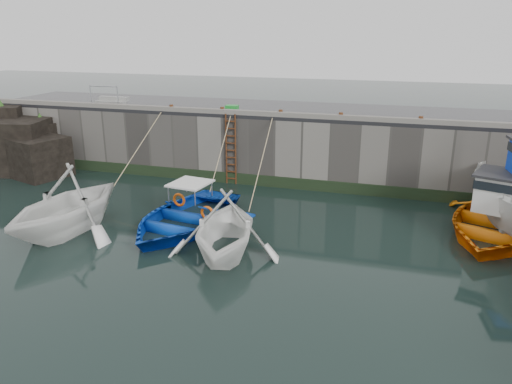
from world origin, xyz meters
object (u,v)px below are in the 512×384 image
(fish_crate, at_px, (232,108))
(boat_far_orange, at_px, (499,221))
(ladder, at_px, (231,150))
(bollard_b, at_px, (222,110))
(bollard_c, at_px, (281,113))
(bollard_d, at_px, (341,116))
(boat_near_blacktrim, at_px, (225,253))
(boat_near_blue, at_px, (185,226))
(boat_near_white, at_px, (69,231))
(bollard_a, at_px, (171,108))
(bollard_e, at_px, (421,120))

(fish_crate, bearing_deg, boat_far_orange, -22.81)
(ladder, distance_m, bollard_b, 1.81)
(boat_far_orange, height_order, bollard_c, boat_far_orange)
(ladder, bearing_deg, bollard_d, 4.00)
(boat_far_orange, xyz_separation_m, fish_crate, (-11.06, 3.63, 2.87))
(ladder, distance_m, boat_near_blacktrim, 7.60)
(boat_near_blue, xyz_separation_m, fish_crate, (-0.32, 6.22, 3.31))
(fish_crate, xyz_separation_m, bollard_b, (-0.27, -0.54, -0.01))
(boat_near_blue, distance_m, bollard_c, 6.90)
(ladder, distance_m, bollard_d, 5.11)
(boat_far_orange, bearing_deg, boat_near_blue, -147.31)
(boat_near_white, height_order, bollard_a, bollard_a)
(bollard_b, xyz_separation_m, bollard_d, (5.30, 0.00, 0.00))
(boat_near_white, bearing_deg, ladder, 69.59)
(boat_near_blue, xyz_separation_m, boat_near_blacktrim, (2.20, -1.72, 0.00))
(boat_near_blue, distance_m, bollard_d, 8.08)
(bollard_c, bearing_deg, ladder, -171.33)
(boat_near_blue, relative_size, boat_far_orange, 0.73)
(boat_far_orange, distance_m, bollard_b, 12.09)
(bollard_c, distance_m, bollard_e, 5.80)
(ladder, distance_m, bollard_c, 2.81)
(ladder, relative_size, boat_near_blacktrim, 0.72)
(boat_near_blacktrim, distance_m, boat_far_orange, 9.58)
(fish_crate, xyz_separation_m, bollard_a, (-2.77, -0.54, -0.01))
(fish_crate, bearing_deg, ladder, -79.98)
(fish_crate, xyz_separation_m, bollard_c, (2.43, -0.54, -0.01))
(boat_near_blacktrim, bearing_deg, ladder, 95.51)
(bollard_d, bearing_deg, boat_near_blacktrim, -108.73)
(boat_near_white, relative_size, fish_crate, 8.93)
(fish_crate, xyz_separation_m, bollard_e, (8.23, -0.54, -0.01))
(boat_near_blacktrim, relative_size, fish_crate, 7.79)
(ladder, xyz_separation_m, bollard_b, (-0.50, 0.34, 1.71))
(boat_near_white, bearing_deg, bollard_e, 39.08)
(boat_near_blacktrim, distance_m, bollard_d, 8.48)
(boat_near_blue, height_order, bollard_d, bollard_d)
(bollard_e, bearing_deg, boat_far_orange, -47.47)
(boat_far_orange, relative_size, bollard_d, 27.80)
(ladder, distance_m, boat_far_orange, 11.24)
(boat_near_white, distance_m, bollard_d, 11.62)
(bollard_c, distance_m, bollard_d, 2.60)
(boat_near_blacktrim, height_order, boat_far_orange, boat_far_orange)
(ladder, xyz_separation_m, boat_far_orange, (10.83, -2.75, -1.15))
(boat_near_white, distance_m, boat_far_orange, 15.04)
(boat_near_blue, distance_m, bollard_a, 7.26)
(boat_near_white, bearing_deg, boat_near_blacktrim, 6.05)
(bollard_a, distance_m, bollard_c, 5.20)
(boat_near_white, height_order, bollard_b, bollard_b)
(boat_far_orange, xyz_separation_m, bollard_c, (-8.63, 3.09, 2.86))
(bollard_d, bearing_deg, bollard_b, 180.00)
(boat_near_blue, relative_size, bollard_e, 20.43)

